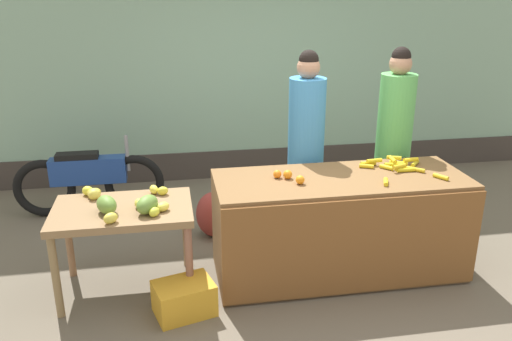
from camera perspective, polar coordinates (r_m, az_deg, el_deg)
name	(u,v)px	position (r m, az deg, el deg)	size (l,w,h in m)	color
ground_plane	(298,273)	(4.73, 4.61, -11.06)	(24.00, 24.00, 0.00)	#665B4C
market_wall_back	(250,49)	(6.70, -0.69, 13.09)	(7.69, 0.23, 3.34)	#8CB299
fruit_stall_counter	(339,226)	(4.60, 9.06, -5.94)	(2.13, 0.83, 0.88)	brown
side_table_wooden	(123,218)	(4.32, -14.27, -5.06)	(1.09, 0.71, 0.74)	olive
banana_bunch_pile	(397,166)	(4.73, 15.10, 0.49)	(0.62, 0.59, 0.07)	gold
orange_pile	(289,176)	(4.31, 3.58, -0.61)	(0.22, 0.24, 0.08)	orange
mango_papaya_pile	(126,203)	(4.21, -13.92, -3.42)	(0.75, 0.71, 0.14)	yellow
vendor_woman_blue_shirt	(306,149)	(4.97, 5.44, 2.37)	(0.34, 0.34, 1.86)	#33333D
vendor_woman_green_shirt	(393,143)	(5.28, 14.72, 2.90)	(0.34, 0.34, 1.87)	#33333D
parked_motorcycle	(89,179)	(5.98, -17.71, -0.90)	(1.60, 0.18, 0.88)	black
produce_crate	(184,298)	(4.18, -7.84, -13.62)	(0.44, 0.32, 0.26)	gold
produce_sack	(214,214)	(5.26, -4.60, -4.79)	(0.36, 0.30, 0.47)	maroon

